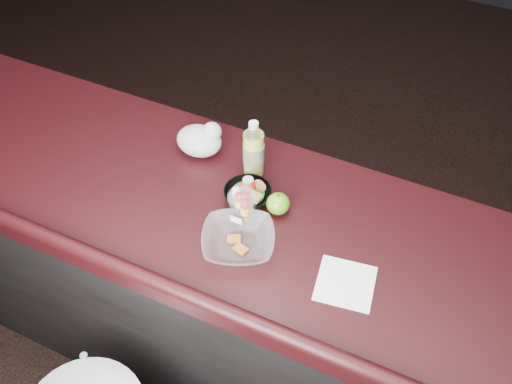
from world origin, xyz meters
TOP-DOWN VIEW (x-y plane):
  - room_shell at (0.00, 0.00)m, footprint 8.00×8.00m
  - counter at (0.00, 0.30)m, footprint 4.06×0.71m
  - lemonade_bottle at (0.01, 0.47)m, footprint 0.07×0.07m
  - fruit_cup at (0.07, 0.27)m, footprint 0.09×0.09m
  - green_apple at (0.16, 0.35)m, footprint 0.07×0.07m
  - plastic_bag at (-0.20, 0.49)m, footprint 0.16×0.13m
  - snack_bowl at (0.05, 0.35)m, footprint 0.17×0.17m
  - takeout_bowl at (0.11, 0.17)m, footprint 0.29×0.29m
  - paper_napkin at (0.44, 0.18)m, footprint 0.18×0.18m

SIDE VIEW (x-z plane):
  - counter at x=0.00m, z-range 0.00..1.02m
  - paper_napkin at x=0.44m, z-range 1.02..1.02m
  - takeout_bowl at x=0.11m, z-range 1.02..1.07m
  - snack_bowl at x=0.05m, z-range 1.01..1.09m
  - green_apple at x=0.16m, z-range 1.02..1.09m
  - plastic_bag at x=-0.20m, z-range 1.01..1.13m
  - fruit_cup at x=0.07m, z-range 1.02..1.15m
  - lemonade_bottle at x=0.01m, z-range 1.00..1.22m
  - room_shell at x=0.00m, z-range -2.17..5.83m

